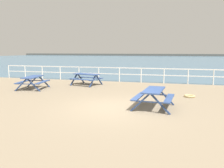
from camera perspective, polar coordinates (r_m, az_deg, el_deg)
name	(u,v)px	position (r m, az deg, el deg)	size (l,w,h in m)	color
ground_plane	(114,110)	(9.50, 0.59, -6.47)	(30.00, 24.00, 0.20)	gray
sea_band	(165,60)	(61.72, 13.19, 5.97)	(142.00, 90.00, 0.01)	#476B84
distant_shoreline	(169,56)	(104.68, 14.11, 6.83)	(142.00, 6.00, 1.80)	#4C4C47
seaward_railing	(141,72)	(16.87, 7.30, 2.87)	(23.07, 0.07, 1.08)	white
picnic_table_mid_centre	(33,80)	(14.70, -19.17, 1.07)	(1.81, 2.04, 0.80)	#334C84
picnic_table_far_left	(86,77)	(15.59, -6.41, 1.87)	(2.13, 1.92, 0.80)	#334C84
picnic_table_far_right	(154,94)	(9.42, 10.39, -2.46)	(1.67, 1.91, 0.80)	#334C84
rope_coil	(190,96)	(12.21, 18.82, -2.84)	(0.55, 0.55, 0.11)	tan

